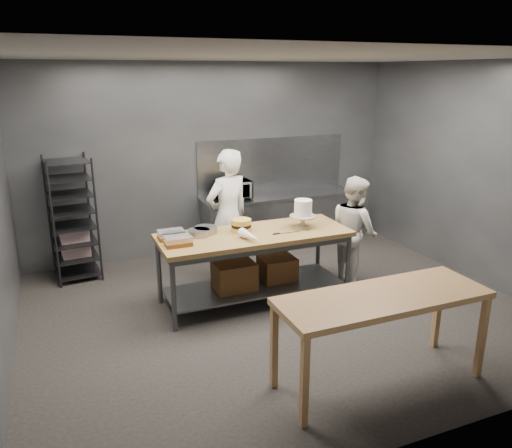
{
  "coord_description": "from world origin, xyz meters",
  "views": [
    {
      "loc": [
        -2.4,
        -5.07,
        2.83
      ],
      "look_at": [
        -0.17,
        0.34,
        1.05
      ],
      "focal_mm": 35.0,
      "sensor_mm": 36.0,
      "label": 1
    }
  ],
  "objects_px": {
    "near_counter": "(383,304)",
    "chef_behind": "(228,217)",
    "work_table": "(254,259)",
    "microwave": "(233,190)",
    "chef_right": "(354,231)",
    "layer_cake": "(241,225)",
    "speed_rack": "(73,220)",
    "frosted_cake_stand": "(303,211)"
  },
  "relations": [
    {
      "from": "near_counter",
      "to": "chef_behind",
      "type": "xyz_separation_m",
      "value": [
        -0.5,
        2.85,
        0.12
      ]
    },
    {
      "from": "near_counter",
      "to": "chef_behind",
      "type": "bearing_deg",
      "value": 99.89
    },
    {
      "from": "work_table",
      "to": "chef_behind",
      "type": "xyz_separation_m",
      "value": [
        -0.08,
        0.76,
        0.36
      ]
    },
    {
      "from": "chef_behind",
      "to": "microwave",
      "type": "height_order",
      "value": "chef_behind"
    },
    {
      "from": "chef_behind",
      "to": "chef_right",
      "type": "height_order",
      "value": "chef_behind"
    },
    {
      "from": "work_table",
      "to": "layer_cake",
      "type": "height_order",
      "value": "layer_cake"
    },
    {
      "from": "speed_rack",
      "to": "frosted_cake_stand",
      "type": "distance_m",
      "value": 3.24
    },
    {
      "from": "chef_right",
      "to": "microwave",
      "type": "distance_m",
      "value": 2.1
    },
    {
      "from": "chef_behind",
      "to": "frosted_cake_stand",
      "type": "relative_size",
      "value": 5.13
    },
    {
      "from": "work_table",
      "to": "near_counter",
      "type": "relative_size",
      "value": 1.2
    },
    {
      "from": "work_table",
      "to": "layer_cake",
      "type": "bearing_deg",
      "value": 141.65
    },
    {
      "from": "microwave",
      "to": "layer_cake",
      "type": "height_order",
      "value": "microwave"
    },
    {
      "from": "speed_rack",
      "to": "chef_behind",
      "type": "relative_size",
      "value": 0.94
    },
    {
      "from": "chef_right",
      "to": "layer_cake",
      "type": "bearing_deg",
      "value": 87.16
    },
    {
      "from": "near_counter",
      "to": "speed_rack",
      "type": "height_order",
      "value": "speed_rack"
    },
    {
      "from": "near_counter",
      "to": "frosted_cake_stand",
      "type": "xyz_separation_m",
      "value": [
        0.24,
        2.06,
        0.33
      ]
    },
    {
      "from": "work_table",
      "to": "microwave",
      "type": "bearing_deg",
      "value": 78.24
    },
    {
      "from": "work_table",
      "to": "chef_right",
      "type": "bearing_deg",
      "value": 0.75
    },
    {
      "from": "work_table",
      "to": "frosted_cake_stand",
      "type": "xyz_separation_m",
      "value": [
        0.67,
        -0.03,
        0.57
      ]
    },
    {
      "from": "chef_right",
      "to": "microwave",
      "type": "bearing_deg",
      "value": 32.59
    },
    {
      "from": "speed_rack",
      "to": "chef_behind",
      "type": "distance_m",
      "value": 2.19
    },
    {
      "from": "work_table",
      "to": "microwave",
      "type": "height_order",
      "value": "microwave"
    },
    {
      "from": "near_counter",
      "to": "microwave",
      "type": "bearing_deg",
      "value": 90.75
    },
    {
      "from": "speed_rack",
      "to": "chef_right",
      "type": "distance_m",
      "value": 3.92
    },
    {
      "from": "chef_behind",
      "to": "work_table",
      "type": "bearing_deg",
      "value": 77.55
    },
    {
      "from": "speed_rack",
      "to": "frosted_cake_stand",
      "type": "height_order",
      "value": "speed_rack"
    },
    {
      "from": "near_counter",
      "to": "microwave",
      "type": "distance_m",
      "value": 3.88
    },
    {
      "from": "speed_rack",
      "to": "chef_behind",
      "type": "bearing_deg",
      "value": -25.33
    },
    {
      "from": "frosted_cake_stand",
      "to": "layer_cake",
      "type": "bearing_deg",
      "value": 170.33
    },
    {
      "from": "chef_behind",
      "to": "chef_right",
      "type": "xyz_separation_m",
      "value": [
        1.57,
        -0.74,
        -0.18
      ]
    },
    {
      "from": "chef_behind",
      "to": "frosted_cake_stand",
      "type": "bearing_deg",
      "value": 114.84
    },
    {
      "from": "chef_behind",
      "to": "chef_right",
      "type": "bearing_deg",
      "value": 136.46
    },
    {
      "from": "near_counter",
      "to": "chef_right",
      "type": "xyz_separation_m",
      "value": [
        1.07,
        2.11,
        -0.06
      ]
    },
    {
      "from": "speed_rack",
      "to": "chef_behind",
      "type": "height_order",
      "value": "chef_behind"
    },
    {
      "from": "frosted_cake_stand",
      "to": "work_table",
      "type": "bearing_deg",
      "value": 177.08
    },
    {
      "from": "chef_behind",
      "to": "layer_cake",
      "type": "xyz_separation_m",
      "value": [
        -0.05,
        -0.66,
        0.07
      ]
    },
    {
      "from": "speed_rack",
      "to": "microwave",
      "type": "xyz_separation_m",
      "value": [
        2.42,
        0.08,
        0.19
      ]
    },
    {
      "from": "speed_rack",
      "to": "layer_cake",
      "type": "xyz_separation_m",
      "value": [
        1.93,
        -1.59,
        0.14
      ]
    },
    {
      "from": "near_counter",
      "to": "chef_right",
      "type": "distance_m",
      "value": 2.37
    },
    {
      "from": "chef_right",
      "to": "near_counter",
      "type": "bearing_deg",
      "value": 153.22
    },
    {
      "from": "layer_cake",
      "to": "speed_rack",
      "type": "bearing_deg",
      "value": 140.39
    },
    {
      "from": "work_table",
      "to": "speed_rack",
      "type": "height_order",
      "value": "speed_rack"
    }
  ]
}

